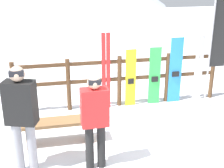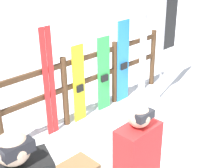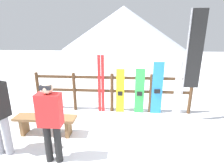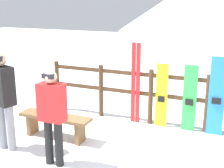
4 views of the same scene
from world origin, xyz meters
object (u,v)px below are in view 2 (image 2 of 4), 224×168
at_px(rental_flag, 169,7).
at_px(snowboard_blue, 123,62).
at_px(ski_pair_red, 49,83).
at_px(snowboard_yellow, 79,84).
at_px(snowboard_green, 104,74).
at_px(ski_pair_white, 143,54).

bearing_deg(rental_flag, snowboard_blue, 145.58).
relative_size(ski_pair_red, rental_flag, 0.60).
bearing_deg(snowboard_yellow, snowboard_blue, 0.01).
bearing_deg(rental_flag, ski_pair_red, 168.52).
height_order(ski_pair_red, snowboard_blue, ski_pair_red).
bearing_deg(snowboard_yellow, snowboard_green, 0.00).
height_order(snowboard_yellow, snowboard_blue, snowboard_blue).
relative_size(snowboard_yellow, rental_flag, 0.47).
relative_size(snowboard_green, rental_flag, 0.47).
bearing_deg(ski_pair_red, ski_pair_white, 0.00).
xyz_separation_m(ski_pair_red, snowboard_yellow, (0.57, -0.00, -0.20)).
relative_size(ski_pair_red, snowboard_blue, 1.11).
bearing_deg(snowboard_blue, snowboard_green, -179.98).
bearing_deg(ski_pair_red, snowboard_blue, -0.12).
distance_m(snowboard_yellow, ski_pair_white, 1.67).
bearing_deg(ski_pair_white, snowboard_blue, -179.67).
height_order(snowboard_blue, rental_flag, rental_flag).
relative_size(snowboard_blue, ski_pair_white, 0.99).
bearing_deg(ski_pair_white, snowboard_yellow, -179.88).
bearing_deg(snowboard_yellow, ski_pair_red, 179.64).
bearing_deg(snowboard_green, snowboard_yellow, -180.00).
bearing_deg(ski_pair_white, rental_flag, -77.61).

